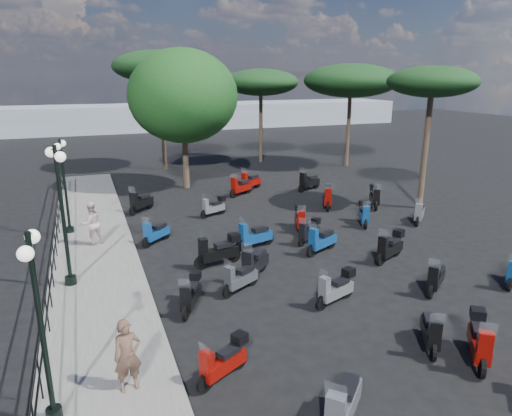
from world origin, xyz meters
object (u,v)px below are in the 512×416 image
object	(u,v)px
pine_3	(432,83)
scooter_5	(141,202)
lamp_post_2	(64,180)
scooter_29	(374,197)
scooter_11	(213,207)
pine_1	(351,81)
scooter_9	(254,264)
scooter_14	(390,247)
scooter_8	(240,279)
pine_2	(160,67)
scooter_4	(156,233)
scooter_1	(223,362)
scooter_23	(309,182)
scooter_21	(364,214)
scooter_22	(300,219)
scooter_3	(218,251)
scooter_0	(342,407)
scooter_28	(328,197)
scooter_2	(191,295)
scooter_15	(321,241)
scooter_6	(431,332)
scooter_7	(336,289)
broadleaf_tree	(183,96)
lamp_post_1	(62,208)
woman	(128,356)
scooter_13	(479,341)
scooter_20	(436,278)
scooter_17	(240,187)
scooter_27	(419,213)
scooter_10	(254,237)
scooter_16	(309,232)
pine_0	(261,82)
scooter_30	(250,182)

from	to	relation	value
pine_3	scooter_5	bearing A→B (deg)	162.28
lamp_post_2	scooter_29	distance (m)	14.74
scooter_11	pine_1	distance (m)	16.38
scooter_9	scooter_14	world-z (taller)	scooter_9
scooter_8	scooter_14	bearing A→B (deg)	-114.82
pine_2	scooter_4	bearing A→B (deg)	-101.42
scooter_1	scooter_23	xyz separation A→B (m)	(9.77, 14.88, 0.05)
scooter_21	scooter_22	distance (m)	3.06
scooter_3	pine_2	xyz separation A→B (m)	(1.31, 18.11, 6.55)
scooter_0	scooter_28	xyz separation A→B (m)	(7.36, 13.56, 0.04)
scooter_8	scooter_23	bearing A→B (deg)	-65.28
scooter_0	scooter_5	size ratio (longest dim) A/B	1.03
scooter_23	pine_1	distance (m)	10.08
scooter_2	scooter_22	size ratio (longest dim) A/B	0.92
scooter_1	scooter_9	xyz separation A→B (m)	(2.52, 4.72, 0.05)
scooter_22	pine_1	size ratio (longest dim) A/B	0.21
scooter_9	scooter_28	size ratio (longest dim) A/B	0.87
scooter_15	scooter_6	bearing A→B (deg)	150.84
scooter_7	scooter_8	distance (m)	2.98
broadleaf_tree	scooter_22	bearing A→B (deg)	-72.79
lamp_post_1	scooter_2	xyz separation A→B (m)	(3.26, -2.74, -2.21)
woman	scooter_15	xyz separation A→B (m)	(7.70, 5.71, -0.47)
scooter_5	scooter_13	size ratio (longest dim) A/B	0.99
scooter_20	woman	bearing A→B (deg)	62.22
lamp_post_2	scooter_17	distance (m)	9.83
lamp_post_1	scooter_0	size ratio (longest dim) A/B	2.98
scooter_27	scooter_1	bearing A→B (deg)	78.61
pine_1	lamp_post_2	bearing A→B (deg)	-154.49
scooter_23	pine_1	size ratio (longest dim) A/B	0.24
scooter_28	broadleaf_tree	xyz separation A→B (m)	(-5.82, 6.79, 4.83)
scooter_7	pine_3	xyz separation A→B (m)	(9.26, 7.37, 5.72)
scooter_11	pine_2	world-z (taller)	pine_2
lamp_post_1	scooter_3	xyz separation A→B (m)	(4.90, 0.05, -2.14)
scooter_6	scooter_27	bearing A→B (deg)	-95.74
scooter_15	scooter_28	distance (m)	6.31
scooter_7	scooter_22	bearing A→B (deg)	-37.00
scooter_10	scooter_16	bearing A→B (deg)	-109.55
lamp_post_2	scooter_27	distance (m)	15.59
scooter_2	scooter_23	world-z (taller)	scooter_23
scooter_11	pine_1	world-z (taller)	pine_1
scooter_15	scooter_27	bearing A→B (deg)	-99.06
broadleaf_tree	pine_1	bearing A→B (deg)	11.17
scooter_15	scooter_22	bearing A→B (deg)	-33.33
scooter_20	pine_3	xyz separation A→B (m)	(5.93, 7.80, 5.75)
scooter_23	pine_0	distance (m)	11.12
scooter_23	scooter_27	distance (m)	7.54
scooter_7	scooter_29	world-z (taller)	scooter_29
scooter_28	scooter_30	size ratio (longest dim) A/B	1.05
scooter_3	scooter_5	size ratio (longest dim) A/B	1.25
lamp_post_2	scooter_27	size ratio (longest dim) A/B	3.02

